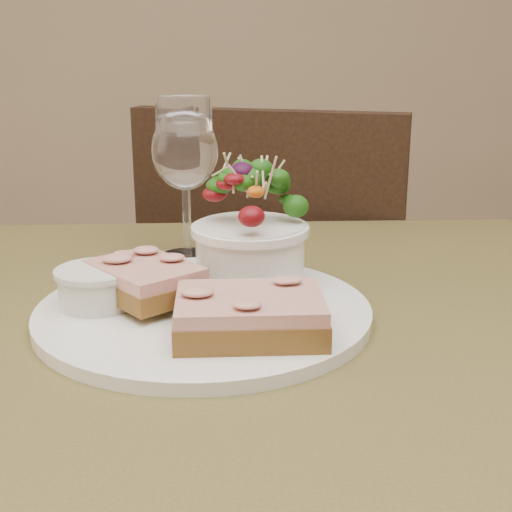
{
  "coord_description": "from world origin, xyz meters",
  "views": [
    {
      "loc": [
        -0.01,
        -0.59,
        1.0
      ],
      "look_at": [
        0.02,
        0.04,
        0.81
      ],
      "focal_mm": 50.0,
      "sensor_mm": 36.0,
      "label": 1
    }
  ],
  "objects_px": {
    "wine_glass": "(185,156)",
    "sandwich_front": "(250,315)",
    "sandwich_back": "(145,280)",
    "ramekin": "(97,285)",
    "chair_far": "(287,418)",
    "dinner_plate": "(204,312)",
    "salad_bowl": "(250,227)",
    "cafe_table": "(240,434)"
  },
  "relations": [
    {
      "from": "dinner_plate",
      "to": "cafe_table",
      "type": "bearing_deg",
      "value": -49.04
    },
    {
      "from": "sandwich_front",
      "to": "salad_bowl",
      "type": "distance_m",
      "value": 0.14
    },
    {
      "from": "cafe_table",
      "to": "ramekin",
      "type": "height_order",
      "value": "ramekin"
    },
    {
      "from": "cafe_table",
      "to": "chair_far",
      "type": "relative_size",
      "value": 0.89
    },
    {
      "from": "chair_far",
      "to": "sandwich_front",
      "type": "xyz_separation_m",
      "value": [
        -0.1,
        -0.67,
        0.49
      ]
    },
    {
      "from": "wine_glass",
      "to": "sandwich_front",
      "type": "bearing_deg",
      "value": -76.11
    },
    {
      "from": "cafe_table",
      "to": "sandwich_back",
      "type": "xyz_separation_m",
      "value": [
        -0.09,
        0.05,
        0.14
      ]
    },
    {
      "from": "chair_far",
      "to": "dinner_plate",
      "type": "height_order",
      "value": "chair_far"
    },
    {
      "from": "sandwich_front",
      "to": "sandwich_back",
      "type": "bearing_deg",
      "value": 140.0
    },
    {
      "from": "sandwich_back",
      "to": "wine_glass",
      "type": "distance_m",
      "value": 0.2
    },
    {
      "from": "ramekin",
      "to": "wine_glass",
      "type": "distance_m",
      "value": 0.22
    },
    {
      "from": "cafe_table",
      "to": "dinner_plate",
      "type": "xyz_separation_m",
      "value": [
        -0.03,
        0.04,
        0.11
      ]
    },
    {
      "from": "cafe_table",
      "to": "sandwich_back",
      "type": "relative_size",
      "value": 6.26
    },
    {
      "from": "wine_glass",
      "to": "dinner_plate",
      "type": "bearing_deg",
      "value": -83.16
    },
    {
      "from": "sandwich_back",
      "to": "ramekin",
      "type": "bearing_deg",
      "value": -122.46
    },
    {
      "from": "cafe_table",
      "to": "wine_glass",
      "type": "distance_m",
      "value": 0.32
    },
    {
      "from": "sandwich_back",
      "to": "salad_bowl",
      "type": "bearing_deg",
      "value": 78.8
    },
    {
      "from": "sandwich_front",
      "to": "cafe_table",
      "type": "bearing_deg",
      "value": 105.42
    },
    {
      "from": "cafe_table",
      "to": "chair_far",
      "type": "distance_m",
      "value": 0.74
    },
    {
      "from": "sandwich_back",
      "to": "ramekin",
      "type": "xyz_separation_m",
      "value": [
        -0.04,
        -0.0,
        -0.0
      ]
    },
    {
      "from": "sandwich_front",
      "to": "sandwich_back",
      "type": "xyz_separation_m",
      "value": [
        -0.09,
        0.08,
        0.01
      ]
    },
    {
      "from": "sandwich_back",
      "to": "salad_bowl",
      "type": "relative_size",
      "value": 1.01
    },
    {
      "from": "cafe_table",
      "to": "salad_bowl",
      "type": "xyz_separation_m",
      "value": [
        0.01,
        0.1,
        0.17
      ]
    },
    {
      "from": "dinner_plate",
      "to": "salad_bowl",
      "type": "distance_m",
      "value": 0.1
    },
    {
      "from": "chair_far",
      "to": "sandwich_front",
      "type": "bearing_deg",
      "value": 99.61
    },
    {
      "from": "chair_far",
      "to": "ramekin",
      "type": "xyz_separation_m",
      "value": [
        -0.24,
        -0.6,
        0.49
      ]
    },
    {
      "from": "cafe_table",
      "to": "dinner_plate",
      "type": "height_order",
      "value": "dinner_plate"
    },
    {
      "from": "ramekin",
      "to": "salad_bowl",
      "type": "height_order",
      "value": "salad_bowl"
    },
    {
      "from": "cafe_table",
      "to": "chair_far",
      "type": "bearing_deg",
      "value": 80.58
    },
    {
      "from": "dinner_plate",
      "to": "sandwich_back",
      "type": "distance_m",
      "value": 0.06
    },
    {
      "from": "chair_far",
      "to": "salad_bowl",
      "type": "distance_m",
      "value": 0.76
    },
    {
      "from": "chair_far",
      "to": "salad_bowl",
      "type": "height_order",
      "value": "chair_far"
    },
    {
      "from": "chair_far",
      "to": "salad_bowl",
      "type": "bearing_deg",
      "value": 98.22
    },
    {
      "from": "salad_bowl",
      "to": "cafe_table",
      "type": "bearing_deg",
      "value": -97.83
    },
    {
      "from": "chair_far",
      "to": "dinner_plate",
      "type": "distance_m",
      "value": 0.78
    },
    {
      "from": "chair_far",
      "to": "cafe_table",
      "type": "bearing_deg",
      "value": 98.52
    },
    {
      "from": "chair_far",
      "to": "sandwich_front",
      "type": "distance_m",
      "value": 0.84
    },
    {
      "from": "cafe_table",
      "to": "ramekin",
      "type": "xyz_separation_m",
      "value": [
        -0.13,
        0.04,
        0.13
      ]
    },
    {
      "from": "sandwich_front",
      "to": "wine_glass",
      "type": "height_order",
      "value": "wine_glass"
    },
    {
      "from": "chair_far",
      "to": "sandwich_back",
      "type": "height_order",
      "value": "chair_far"
    },
    {
      "from": "dinner_plate",
      "to": "sandwich_back",
      "type": "bearing_deg",
      "value": 167.23
    },
    {
      "from": "chair_far",
      "to": "wine_glass",
      "type": "xyz_separation_m",
      "value": [
        -0.16,
        -0.42,
        0.58
      ]
    }
  ]
}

